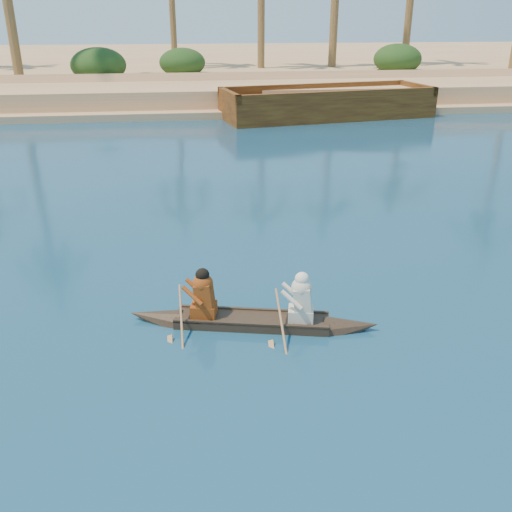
{
  "coord_description": "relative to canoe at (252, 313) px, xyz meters",
  "views": [
    {
      "loc": [
        -5.0,
        -7.9,
        5.11
      ],
      "look_at": [
        -3.72,
        1.58,
        1.01
      ],
      "focal_mm": 40.0,
      "sensor_mm": 36.0,
      "label": 1
    }
  ],
  "objects": [
    {
      "name": "ground",
      "position": [
        3.89,
        -0.85,
        -0.23
      ],
      "size": [
        160.0,
        160.0,
        0.0
      ],
      "primitive_type": "plane",
      "color": "navy",
      "rests_on": "ground"
    },
    {
      "name": "sandy_embankment",
      "position": [
        3.89,
        46.04,
        0.29
      ],
      "size": [
        150.0,
        51.0,
        1.5
      ],
      "color": "tan",
      "rests_on": "ground"
    },
    {
      "name": "shrub_cluster",
      "position": [
        3.89,
        30.65,
        0.97
      ],
      "size": [
        100.0,
        6.0,
        2.4
      ],
      "primitive_type": null,
      "color": "#1D3814",
      "rests_on": "ground"
    },
    {
      "name": "canoe",
      "position": [
        0.0,
        0.0,
        0.0
      ],
      "size": [
        4.44,
        1.57,
        1.22
      ],
      "rotation": [
        0.0,
        0.0,
        -0.23
      ],
      "color": "#36271D",
      "rests_on": "ground"
    },
    {
      "name": "barge_mid",
      "position": [
        6.69,
        21.15,
        0.4
      ],
      "size": [
        11.36,
        5.43,
        1.82
      ],
      "rotation": [
        0.0,
        0.0,
        0.17
      ],
      "color": "brown",
      "rests_on": "ground"
    }
  ]
}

